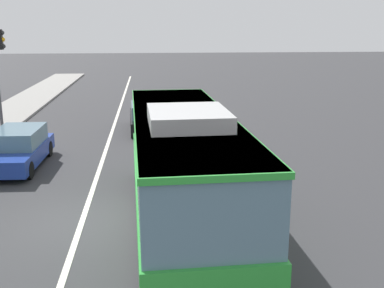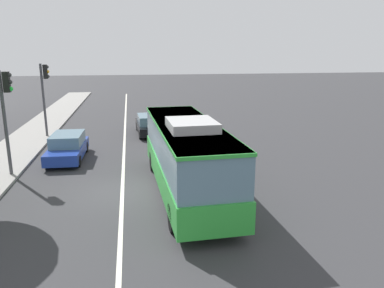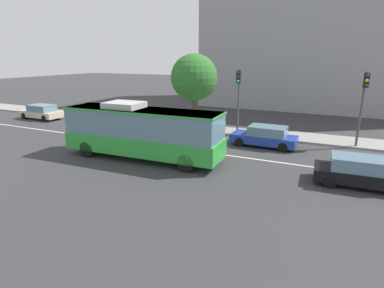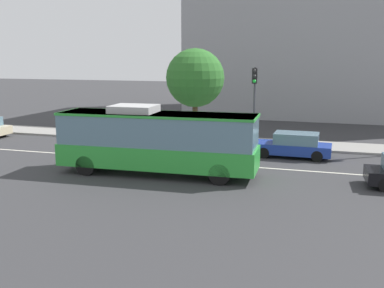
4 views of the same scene
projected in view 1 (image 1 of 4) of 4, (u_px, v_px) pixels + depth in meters
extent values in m
plane|color=#333335|center=(82.00, 221.00, 13.18)|extent=(160.00, 160.00, 0.00)
cube|color=silver|center=(82.00, 221.00, 13.18)|extent=(76.00, 0.16, 0.01)
cube|color=green|center=(183.00, 194.00, 12.50)|extent=(10.09, 2.89, 1.10)
cube|color=slate|center=(183.00, 145.00, 12.17)|extent=(9.89, 2.80, 1.58)
cube|color=green|center=(183.00, 118.00, 11.98)|extent=(9.99, 2.86, 0.12)
cube|color=#B2B2B2|center=(188.00, 118.00, 10.77)|extent=(2.27, 1.88, 0.36)
cylinder|color=black|center=(139.00, 174.00, 15.74)|extent=(1.01, 0.34, 1.00)
cylinder|color=black|center=(204.00, 171.00, 16.02)|extent=(1.01, 0.34, 1.00)
cylinder|color=black|center=(147.00, 279.00, 9.21)|extent=(1.01, 0.34, 1.00)
cylinder|color=black|center=(256.00, 272.00, 9.49)|extent=(1.01, 0.34, 1.00)
cube|color=#1E3899|center=(18.00, 154.00, 18.04)|extent=(4.55, 1.92, 0.60)
cube|color=slate|center=(18.00, 137.00, 18.13)|extent=(2.56, 1.73, 0.64)
cylinder|color=black|center=(29.00, 170.00, 16.69)|extent=(0.65, 0.24, 0.64)
cylinder|color=black|center=(48.00, 149.00, 19.59)|extent=(0.65, 0.24, 0.64)
cylinder|color=black|center=(9.00, 149.00, 19.49)|extent=(0.65, 0.24, 0.64)
cube|color=black|center=(148.00, 121.00, 24.23)|extent=(4.58, 2.00, 0.60)
cube|color=slate|center=(148.00, 110.00, 23.83)|extent=(2.59, 1.77, 0.64)
cylinder|color=black|center=(132.00, 119.00, 25.61)|extent=(0.65, 0.25, 0.64)
cylinder|color=black|center=(161.00, 119.00, 25.82)|extent=(0.65, 0.25, 0.64)
cylinder|color=black|center=(133.00, 131.00, 22.73)|extent=(0.65, 0.25, 0.64)
cylinder|color=black|center=(166.00, 131.00, 22.94)|extent=(0.65, 0.25, 0.64)
sphere|color=#2D2D2D|center=(2.00, 33.00, 22.54)|extent=(0.22, 0.22, 0.22)
sphere|color=#F9A514|center=(3.00, 39.00, 22.62)|extent=(0.22, 0.22, 0.22)
sphere|color=#2D2D2D|center=(3.00, 46.00, 22.70)|extent=(0.22, 0.22, 0.22)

